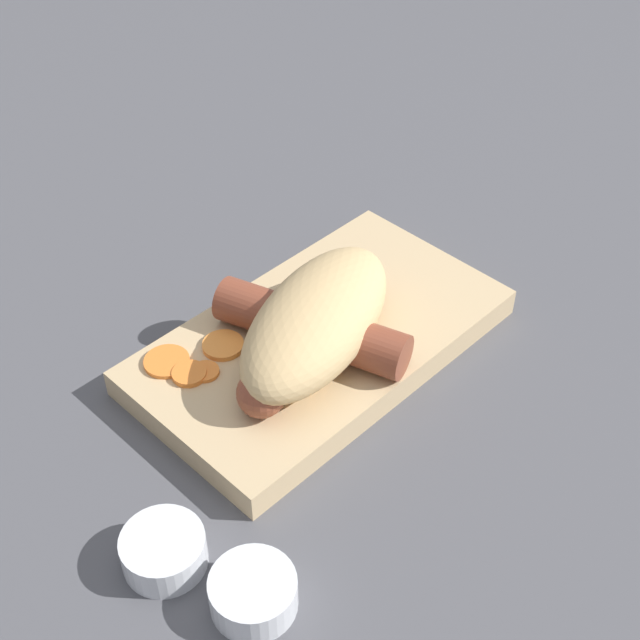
# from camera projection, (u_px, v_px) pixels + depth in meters

# --- Properties ---
(ground_plane) EXTENTS (3.00, 3.00, 0.00)m
(ground_plane) POSITION_uv_depth(u_px,v_px,m) (320.00, 352.00, 0.66)
(ground_plane) COLOR #4C4C51
(food_tray) EXTENTS (0.27, 0.15, 0.02)m
(food_tray) POSITION_uv_depth(u_px,v_px,m) (320.00, 341.00, 0.66)
(food_tray) COLOR tan
(food_tray) RESTS_ON ground_plane
(bread_roll) EXTENTS (0.18, 0.12, 0.05)m
(bread_roll) POSITION_uv_depth(u_px,v_px,m) (317.00, 320.00, 0.62)
(bread_roll) COLOR tan
(bread_roll) RESTS_ON food_tray
(sausage) EXTENTS (0.17, 0.15, 0.03)m
(sausage) POSITION_uv_depth(u_px,v_px,m) (311.00, 327.00, 0.63)
(sausage) COLOR brown
(sausage) RESTS_ON food_tray
(pickled_veggies) EXTENTS (0.08, 0.06, 0.00)m
(pickled_veggies) POSITION_uv_depth(u_px,v_px,m) (196.00, 360.00, 0.62)
(pickled_veggies) COLOR orange
(pickled_veggies) RESTS_ON food_tray
(condiment_cup_near) EXTENTS (0.05, 0.05, 0.02)m
(condiment_cup_near) POSITION_uv_depth(u_px,v_px,m) (164.00, 552.00, 0.52)
(condiment_cup_near) COLOR silver
(condiment_cup_near) RESTS_ON ground_plane
(condiment_cup_far) EXTENTS (0.05, 0.05, 0.02)m
(condiment_cup_far) POSITION_uv_depth(u_px,v_px,m) (253.00, 594.00, 0.50)
(condiment_cup_far) COLOR silver
(condiment_cup_far) RESTS_ON ground_plane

